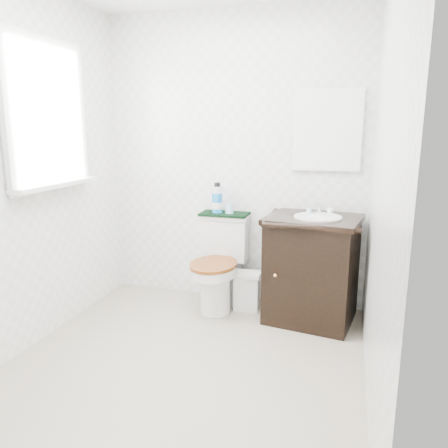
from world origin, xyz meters
The scene contains 14 objects.
floor centered at (0.00, 0.00, 0.00)m, with size 2.40×2.40×0.00m, color #ABA18A.
wall_back centered at (0.00, 1.20, 1.20)m, with size 2.40×2.40×0.00m, color white.
wall_front centered at (0.00, -1.20, 1.20)m, with size 2.40×2.40×0.00m, color white.
wall_left centered at (-1.10, 0.00, 1.20)m, with size 2.40×2.40×0.00m, color white.
wall_right centered at (1.10, 0.00, 1.20)m, with size 2.40×2.40×0.00m, color white.
window centered at (-1.07, 0.25, 1.55)m, with size 0.02×0.70×0.90m, color white.
mirror centered at (0.75, 1.18, 1.45)m, with size 0.50×0.02×0.60m, color silver.
toilet centered at (-0.05, 0.97, 0.33)m, with size 0.41×0.62×0.76m.
vanity centered at (0.70, 0.90, 0.43)m, with size 0.75×0.67×0.92m.
trash_bin centered at (0.18, 0.95, 0.16)m, with size 0.23×0.19×0.32m.
towel centered at (-0.05, 1.09, 0.77)m, with size 0.40×0.22×0.02m, color black.
mouthwash_bottle centered at (-0.11, 1.09, 0.89)m, with size 0.09×0.09×0.25m.
cup centered at (0.00, 1.08, 0.82)m, with size 0.07×0.07×0.08m, color #8DCBE7.
soap_bar centered at (0.68, 1.00, 0.83)m, with size 0.07×0.04×0.02m, color #176370.
Camera 1 is at (0.94, -2.34, 1.47)m, focal length 35.00 mm.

